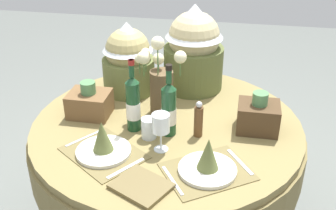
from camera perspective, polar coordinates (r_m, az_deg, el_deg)
The scene contains 14 objects.
dining_table at distance 2.10m, azimuth -0.16°, elevation -5.66°, with size 1.34×1.34×0.72m.
place_setting_left at distance 1.80m, azimuth -8.98°, elevation -5.41°, with size 0.43×0.41×0.16m.
place_setting_right at distance 1.68m, azimuth 5.52°, elevation -7.93°, with size 0.43×0.40×0.16m.
flower_vase at distance 2.03m, azimuth -1.07°, elevation 3.09°, with size 0.25×0.16×0.42m.
wine_bottle_left at distance 1.87m, azimuth 0.11°, elevation -0.52°, with size 0.07×0.07×0.35m.
wine_bottle_right at distance 1.91m, azimuth -4.86°, elevation 0.19°, with size 0.07×0.07×0.36m.
wine_glass_right at distance 1.76m, azimuth -1.01°, elevation -2.66°, with size 0.08×0.08×0.18m.
tumbler_mid at distance 1.89m, azimuth -2.68°, elevation -3.22°, with size 0.07×0.07×0.10m, color silver.
pepper_mill at distance 1.89m, azimuth 4.24°, elevation -2.11°, with size 0.04×0.04×0.18m.
book_on_table at distance 1.62m, azimuth -3.71°, elevation -11.12°, with size 0.21×0.17×0.02m, color brown.
gift_tub_back_left at distance 2.26m, azimuth -5.56°, elevation 6.79°, with size 0.29×0.29×0.40m.
gift_tub_back_centre at distance 2.28m, azimuth 3.60°, elevation 8.27°, with size 0.33×0.33×0.48m.
woven_basket_side_left at distance 2.10m, azimuth -10.80°, elevation 0.31°, with size 0.20×0.17×0.18m.
woven_basket_side_right at distance 1.98m, azimuth 12.37°, elevation -1.47°, with size 0.19×0.16×0.20m.
Camera 1 is at (0.32, -1.70, 1.77)m, focal length 44.04 mm.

